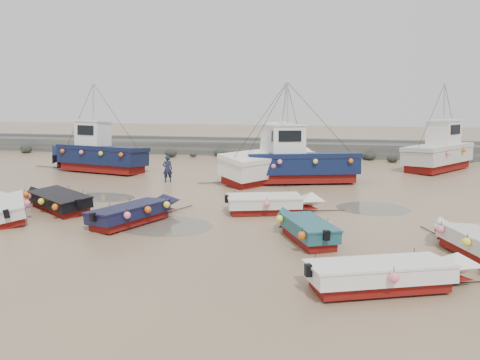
% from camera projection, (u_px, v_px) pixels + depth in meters
% --- Properties ---
extents(ground, '(120.00, 120.00, 0.00)m').
position_uv_depth(ground, '(233.00, 222.00, 20.66)').
color(ground, tan).
rests_on(ground, ground).
extents(seawall, '(60.00, 4.92, 1.50)m').
position_uv_depth(seawall, '(279.00, 149.00, 41.82)').
color(seawall, '#5E5E5A').
rests_on(seawall, ground).
extents(puddle_a, '(4.18, 4.18, 0.01)m').
position_uv_depth(puddle_a, '(165.00, 226.00, 20.08)').
color(puddle_a, '#5F594C').
rests_on(puddle_a, ground).
extents(puddle_b, '(3.55, 3.55, 0.01)m').
position_uv_depth(puddle_b, '(373.00, 208.00, 23.03)').
color(puddle_b, '#5F594C').
rests_on(puddle_b, ground).
extents(puddle_c, '(4.00, 4.00, 0.01)m').
position_uv_depth(puddle_c, '(99.00, 197.00, 25.44)').
color(puddle_c, '#5F594C').
rests_on(puddle_c, ground).
extents(puddle_d, '(5.61, 5.61, 0.01)m').
position_uv_depth(puddle_d, '(280.00, 177.00, 31.52)').
color(puddle_d, '#5F594C').
rests_on(puddle_d, ground).
extents(dinghy_0, '(4.09, 5.32, 1.43)m').
position_uv_depth(dinghy_0, '(10.00, 205.00, 21.39)').
color(dinghy_0, maroon).
rests_on(dinghy_0, ground).
extents(dinghy_1, '(3.38, 5.56, 1.43)m').
position_uv_depth(dinghy_1, '(136.00, 210.00, 20.49)').
color(dinghy_1, maroon).
rests_on(dinghy_1, ground).
extents(dinghy_2, '(2.78, 4.85, 1.43)m').
position_uv_depth(dinghy_2, '(305.00, 225.00, 18.16)').
color(dinghy_2, maroon).
rests_on(dinghy_2, ground).
extents(dinghy_3, '(6.34, 3.08, 1.43)m').
position_uv_depth(dinghy_3, '(391.00, 272.00, 13.54)').
color(dinghy_3, maroon).
rests_on(dinghy_3, ground).
extents(dinghy_4, '(5.49, 4.20, 1.43)m').
position_uv_depth(dinghy_4, '(57.00, 198.00, 22.84)').
color(dinghy_4, maroon).
rests_on(dinghy_4, ground).
extents(dinghy_5, '(5.69, 2.59, 1.43)m').
position_uv_depth(dinghy_5, '(272.00, 201.00, 22.15)').
color(dinghy_5, maroon).
rests_on(dinghy_5, ground).
extents(cabin_boat_0, '(9.56, 4.03, 6.22)m').
position_uv_depth(cabin_boat_0, '(95.00, 153.00, 33.40)').
color(cabin_boat_0, maroon).
rests_on(cabin_boat_0, ground).
extents(cabin_boat_1, '(6.91, 8.42, 6.22)m').
position_uv_depth(cabin_boat_1, '(274.00, 160.00, 30.13)').
color(cabin_boat_1, maroon).
rests_on(cabin_boat_1, ground).
extents(cabin_boat_2, '(10.08, 4.40, 6.22)m').
position_uv_depth(cabin_boat_2, '(293.00, 162.00, 29.28)').
color(cabin_boat_2, maroon).
rests_on(cabin_boat_2, ground).
extents(cabin_boat_3, '(6.81, 7.74, 6.22)m').
position_uv_depth(cabin_boat_3, '(443.00, 151.00, 34.24)').
color(cabin_boat_3, maroon).
rests_on(cabin_boat_3, ground).
extents(person, '(0.74, 0.66, 1.71)m').
position_uv_depth(person, '(168.00, 182.00, 29.72)').
color(person, '#181D37').
rests_on(person, ground).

